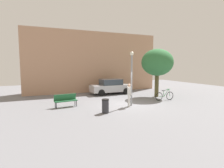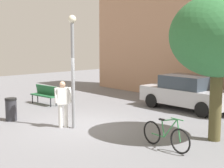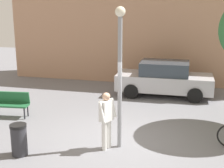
# 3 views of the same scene
# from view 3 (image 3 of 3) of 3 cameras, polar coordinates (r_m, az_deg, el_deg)

# --- Properties ---
(ground_plane) EXTENTS (36.00, 36.00, 0.00)m
(ground_plane) POSITION_cam_3_polar(r_m,az_deg,el_deg) (9.84, 1.09, -10.04)
(ground_plane) COLOR slate
(building_facade) EXTENTS (15.11, 2.00, 6.66)m
(building_facade) POSITION_cam_3_polar(r_m,az_deg,el_deg) (17.06, 7.44, 11.72)
(building_facade) COLOR tan
(building_facade) RESTS_ON ground_plane
(lamppost) EXTENTS (0.28, 0.28, 3.97)m
(lamppost) POSITION_cam_3_polar(r_m,az_deg,el_deg) (8.69, 1.43, 3.46)
(lamppost) COLOR gray
(lamppost) RESTS_ON ground_plane
(person_by_lamppost) EXTENTS (0.46, 0.63, 1.67)m
(person_by_lamppost) POSITION_cam_3_polar(r_m,az_deg,el_deg) (8.94, -1.00, -5.90)
(person_by_lamppost) COLOR white
(person_by_lamppost) RESTS_ON ground_plane
(park_bench) EXTENTS (1.65, 0.66, 0.92)m
(park_bench) POSITION_cam_3_polar(r_m,az_deg,el_deg) (12.27, -18.21, -3.07)
(park_bench) COLOR #236038
(park_bench) RESTS_ON ground_plane
(parked_car_silver) EXTENTS (4.21, 1.84, 1.55)m
(parked_car_silver) POSITION_cam_3_polar(r_m,az_deg,el_deg) (14.42, 9.33, 0.94)
(parked_car_silver) COLOR #B7B7BC
(parked_car_silver) RESTS_ON ground_plane
(trash_bin) EXTENTS (0.45, 0.45, 0.89)m
(trash_bin) POSITION_cam_3_polar(r_m,az_deg,el_deg) (9.14, -16.31, -9.54)
(trash_bin) COLOR #2D2D33
(trash_bin) RESTS_ON ground_plane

